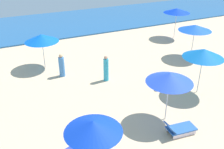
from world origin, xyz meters
name	(u,v)px	position (x,y,z in m)	size (l,w,h in m)	color
ocean	(36,26)	(0.00, 24.88, 0.06)	(60.00, 10.25, 0.12)	#235992
umbrella_0	(93,127)	(-1.88, 4.05, 2.47)	(1.91, 1.91, 2.68)	silver
umbrella_1	(177,11)	(10.85, 15.86, 2.47)	(2.31, 2.31, 2.66)	silver
umbrella_2	(195,28)	(9.07, 11.55, 2.29)	(2.39, 2.39, 2.50)	silver
umbrella_4	(204,53)	(5.85, 7.33, 2.40)	(2.23, 2.23, 2.65)	silver
umbrella_5	(170,78)	(2.62, 6.02, 2.27)	(2.17, 2.17, 2.51)	silver
lounge_chair_5_0	(179,129)	(2.53, 4.86, 0.25)	(1.50, 0.81, 0.65)	silver
umbrella_8	(41,38)	(-1.33, 14.56, 2.12)	(2.26, 2.26, 2.38)	silver
beachgoer_0	(62,66)	(-0.61, 12.71, 0.71)	(0.50, 0.50, 1.53)	#427DC2
beachgoer_1	(106,69)	(1.69, 10.91, 0.79)	(0.41, 0.41, 1.67)	#2E9FC3
beach_ball_0	(158,88)	(3.92, 8.48, 0.15)	(0.30, 0.30, 0.30)	#2B99D1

